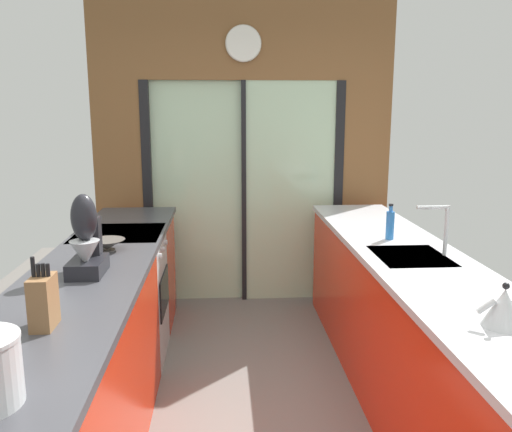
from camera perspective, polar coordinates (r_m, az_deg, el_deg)
The scene contains 11 objects.
ground_plane at distance 3.42m, azimuth 0.10°, elevation -19.52°, with size 5.04×7.60×0.02m, color slate.
back_wall_unit at distance 4.73m, azimuth -1.36°, elevation 8.75°, with size 2.64×0.12×2.70m.
left_counter_run at distance 2.86m, azimuth -18.45°, elevation -15.86°, with size 0.62×3.80×0.92m.
right_counter_run at distance 3.13m, azimuth 17.86°, elevation -13.44°, with size 0.62×3.80×0.92m.
sink_faucet at distance 3.20m, azimuth 19.46°, elevation -0.69°, with size 0.19×0.02×0.29m.
oven_range at distance 3.87m, azimuth -14.27°, elevation -8.46°, with size 0.60×0.60×0.92m.
mixing_bowl at distance 3.28m, azimuth -15.86°, elevation -3.00°, with size 0.22×0.22×0.07m.
knife_block at distance 2.21m, azimuth -22.05°, elevation -8.55°, with size 0.08×0.14×0.28m.
stand_mixer at distance 2.82m, azimuth -17.90°, elevation -2.87°, with size 0.17×0.27×0.42m.
kettle at distance 2.29m, azimuth 25.30°, elevation -8.95°, with size 0.24×0.16×0.18m.
soap_bottle_far at distance 3.52m, azimuth 14.32°, elevation -0.89°, with size 0.05×0.05×0.23m.
Camera 1 is at (-0.20, -2.32, 1.75)m, focal length 36.94 mm.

